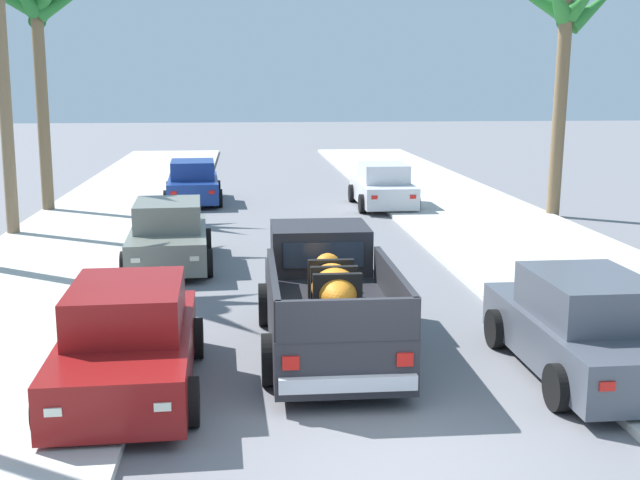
{
  "coord_description": "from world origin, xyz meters",
  "views": [
    {
      "loc": [
        -1.63,
        -8.5,
        4.31
      ],
      "look_at": [
        -0.12,
        7.12,
        1.2
      ],
      "focal_mm": 44.86,
      "sensor_mm": 36.0,
      "label": 1
    }
  ],
  "objects_px": {
    "car_left_mid": "(128,342)",
    "car_right_mid": "(193,183)",
    "car_right_near": "(383,187)",
    "palm_tree_left_mid": "(36,19)",
    "car_left_near": "(169,236)",
    "pickup_truck": "(327,300)",
    "car_left_far": "(585,328)",
    "palm_tree_left_back": "(564,26)"
  },
  "relations": [
    {
      "from": "pickup_truck",
      "to": "palm_tree_left_mid",
      "type": "distance_m",
      "value": 17.64
    },
    {
      "from": "car_left_mid",
      "to": "palm_tree_left_mid",
      "type": "height_order",
      "value": "palm_tree_left_mid"
    },
    {
      "from": "car_right_mid",
      "to": "palm_tree_left_back",
      "type": "bearing_deg",
      "value": -19.92
    },
    {
      "from": "car_right_mid",
      "to": "palm_tree_left_back",
      "type": "height_order",
      "value": "palm_tree_left_back"
    },
    {
      "from": "car_left_mid",
      "to": "car_right_mid",
      "type": "height_order",
      "value": "same"
    },
    {
      "from": "pickup_truck",
      "to": "car_left_far",
      "type": "distance_m",
      "value": 4.01
    },
    {
      "from": "car_left_near",
      "to": "car_right_mid",
      "type": "distance_m",
      "value": 10.19
    },
    {
      "from": "car_right_near",
      "to": "palm_tree_left_mid",
      "type": "xyz_separation_m",
      "value": [
        -11.4,
        -0.07,
        5.59
      ]
    },
    {
      "from": "pickup_truck",
      "to": "palm_tree_left_mid",
      "type": "bearing_deg",
      "value": 118.03
    },
    {
      "from": "car_left_far",
      "to": "car_right_near",
      "type": "bearing_deg",
      "value": 90.56
    },
    {
      "from": "pickup_truck",
      "to": "car_left_mid",
      "type": "distance_m",
      "value": 3.38
    },
    {
      "from": "car_right_near",
      "to": "car_right_mid",
      "type": "bearing_deg",
      "value": 165.58
    },
    {
      "from": "car_right_mid",
      "to": "car_left_far",
      "type": "xyz_separation_m",
      "value": [
        6.84,
        -18.16,
        0.0
      ]
    },
    {
      "from": "pickup_truck",
      "to": "car_left_near",
      "type": "relative_size",
      "value": 1.21
    },
    {
      "from": "car_left_near",
      "to": "palm_tree_left_back",
      "type": "relative_size",
      "value": 0.57
    },
    {
      "from": "car_left_near",
      "to": "car_right_mid",
      "type": "bearing_deg",
      "value": 90.12
    },
    {
      "from": "pickup_truck",
      "to": "car_left_near",
      "type": "distance_m",
      "value": 7.12
    },
    {
      "from": "car_right_mid",
      "to": "car_left_far",
      "type": "height_order",
      "value": "same"
    },
    {
      "from": "pickup_truck",
      "to": "car_left_mid",
      "type": "bearing_deg",
      "value": -152.18
    },
    {
      "from": "car_right_mid",
      "to": "palm_tree_left_back",
      "type": "relative_size",
      "value": 0.57
    },
    {
      "from": "car_left_mid",
      "to": "car_left_far",
      "type": "height_order",
      "value": "same"
    },
    {
      "from": "car_left_near",
      "to": "car_left_mid",
      "type": "distance_m",
      "value": 7.97
    },
    {
      "from": "palm_tree_left_mid",
      "to": "car_left_mid",
      "type": "bearing_deg",
      "value": -73.39
    },
    {
      "from": "car_left_mid",
      "to": "car_left_far",
      "type": "distance_m",
      "value": 6.68
    },
    {
      "from": "palm_tree_left_mid",
      "to": "car_left_near",
      "type": "bearing_deg",
      "value": -60.53
    },
    {
      "from": "car_right_near",
      "to": "car_left_mid",
      "type": "xyz_separation_m",
      "value": [
        -6.52,
        -16.45,
        0.0
      ]
    },
    {
      "from": "car_left_mid",
      "to": "palm_tree_left_mid",
      "type": "distance_m",
      "value": 17.98
    },
    {
      "from": "car_right_near",
      "to": "palm_tree_left_back",
      "type": "bearing_deg",
      "value": -26.48
    },
    {
      "from": "car_left_mid",
      "to": "palm_tree_left_back",
      "type": "relative_size",
      "value": 0.57
    },
    {
      "from": "car_left_mid",
      "to": "car_left_far",
      "type": "xyz_separation_m",
      "value": [
        6.68,
        0.0,
        0.0
      ]
    },
    {
      "from": "car_right_near",
      "to": "car_left_mid",
      "type": "relative_size",
      "value": 0.99
    },
    {
      "from": "car_left_far",
      "to": "palm_tree_left_back",
      "type": "height_order",
      "value": "palm_tree_left_back"
    },
    {
      "from": "pickup_truck",
      "to": "car_right_mid",
      "type": "distance_m",
      "value": 16.88
    },
    {
      "from": "car_left_mid",
      "to": "car_left_far",
      "type": "relative_size",
      "value": 1.01
    },
    {
      "from": "car_left_far",
      "to": "palm_tree_left_back",
      "type": "relative_size",
      "value": 0.57
    },
    {
      "from": "palm_tree_left_mid",
      "to": "pickup_truck",
      "type": "bearing_deg",
      "value": -61.97
    },
    {
      "from": "car_left_near",
      "to": "palm_tree_left_back",
      "type": "distance_m",
      "value": 14.24
    },
    {
      "from": "car_left_far",
      "to": "palm_tree_left_back",
      "type": "bearing_deg",
      "value": 70.11
    },
    {
      "from": "car_left_far",
      "to": "palm_tree_left_mid",
      "type": "height_order",
      "value": "palm_tree_left_mid"
    },
    {
      "from": "car_right_near",
      "to": "car_right_mid",
      "type": "height_order",
      "value": "same"
    },
    {
      "from": "car_left_near",
      "to": "palm_tree_left_mid",
      "type": "bearing_deg",
      "value": 119.47
    },
    {
      "from": "car_right_near",
      "to": "car_left_far",
      "type": "xyz_separation_m",
      "value": [
        0.16,
        -16.44,
        0.0
      ]
    }
  ]
}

